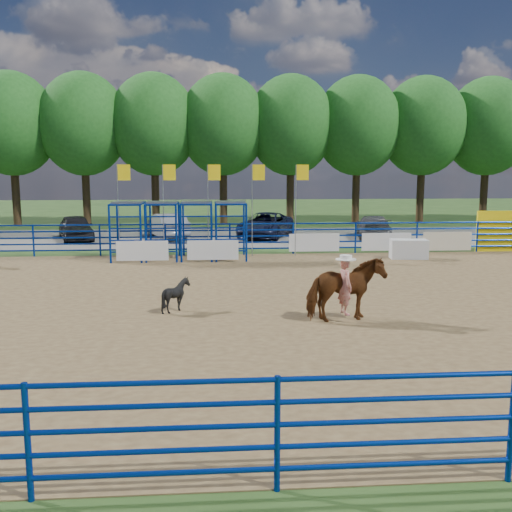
{
  "coord_description": "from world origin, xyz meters",
  "views": [
    {
      "loc": [
        -0.75,
        -16.57,
        3.98
      ],
      "look_at": [
        0.56,
        1.0,
        1.3
      ],
      "focal_mm": 40.0,
      "sensor_mm": 36.0,
      "label": 1
    }
  ],
  "objects_px": {
    "car_d": "(373,227)",
    "horse_and_rider": "(345,286)",
    "announcer_table": "(409,249)",
    "car_a": "(76,227)",
    "car_c": "(265,225)",
    "calf": "(176,295)",
    "car_b": "(168,226)"
  },
  "relations": [
    {
      "from": "car_b",
      "to": "car_d",
      "type": "distance_m",
      "value": 12.02
    },
    {
      "from": "announcer_table",
      "to": "car_d",
      "type": "height_order",
      "value": "car_d"
    },
    {
      "from": "announcer_table",
      "to": "car_c",
      "type": "distance_m",
      "value": 10.4
    },
    {
      "from": "car_a",
      "to": "car_c",
      "type": "height_order",
      "value": "car_c"
    },
    {
      "from": "announcer_table",
      "to": "car_c",
      "type": "bearing_deg",
      "value": 122.98
    },
    {
      "from": "car_a",
      "to": "car_c",
      "type": "distance_m",
      "value": 10.88
    },
    {
      "from": "car_a",
      "to": "car_d",
      "type": "distance_m",
      "value": 17.12
    },
    {
      "from": "announcer_table",
      "to": "horse_and_rider",
      "type": "relative_size",
      "value": 0.65
    },
    {
      "from": "announcer_table",
      "to": "calf",
      "type": "relative_size",
      "value": 1.72
    },
    {
      "from": "announcer_table",
      "to": "horse_and_rider",
      "type": "xyz_separation_m",
      "value": [
        -5.29,
        -10.29,
        0.5
      ]
    },
    {
      "from": "horse_and_rider",
      "to": "car_b",
      "type": "distance_m",
      "value": 19.96
    },
    {
      "from": "car_a",
      "to": "car_b",
      "type": "relative_size",
      "value": 0.95
    },
    {
      "from": "announcer_table",
      "to": "car_b",
      "type": "bearing_deg",
      "value": 142.58
    },
    {
      "from": "horse_and_rider",
      "to": "car_a",
      "type": "relative_size",
      "value": 0.6
    },
    {
      "from": "announcer_table",
      "to": "horse_and_rider",
      "type": "bearing_deg",
      "value": -117.22
    },
    {
      "from": "car_c",
      "to": "horse_and_rider",
      "type": "bearing_deg",
      "value": -67.47
    },
    {
      "from": "car_c",
      "to": "car_d",
      "type": "height_order",
      "value": "car_c"
    },
    {
      "from": "car_b",
      "to": "announcer_table",
      "type": "bearing_deg",
      "value": 123.46
    },
    {
      "from": "calf",
      "to": "car_b",
      "type": "bearing_deg",
      "value": -0.15
    },
    {
      "from": "calf",
      "to": "car_a",
      "type": "relative_size",
      "value": 0.22
    },
    {
      "from": "horse_and_rider",
      "to": "car_c",
      "type": "xyz_separation_m",
      "value": [
        -0.37,
        19.0,
        -0.22
      ]
    },
    {
      "from": "announcer_table",
      "to": "car_c",
      "type": "xyz_separation_m",
      "value": [
        -5.66,
        8.72,
        0.28
      ]
    },
    {
      "from": "announcer_table",
      "to": "car_b",
      "type": "relative_size",
      "value": 0.37
    },
    {
      "from": "horse_and_rider",
      "to": "car_b",
      "type": "xyz_separation_m",
      "value": [
        -6.1,
        19.0,
        -0.22
      ]
    },
    {
      "from": "horse_and_rider",
      "to": "car_d",
      "type": "distance_m",
      "value": 19.15
    },
    {
      "from": "car_d",
      "to": "horse_and_rider",
      "type": "bearing_deg",
      "value": 82.32
    },
    {
      "from": "horse_and_rider",
      "to": "calf",
      "type": "relative_size",
      "value": 2.67
    },
    {
      "from": "calf",
      "to": "car_c",
      "type": "bearing_deg",
      "value": -18.58
    },
    {
      "from": "car_c",
      "to": "car_b",
      "type": "bearing_deg",
      "value": -158.58
    },
    {
      "from": "calf",
      "to": "car_d",
      "type": "bearing_deg",
      "value": -37.07
    },
    {
      "from": "car_b",
      "to": "car_d",
      "type": "bearing_deg",
      "value": 157.13
    },
    {
      "from": "announcer_table",
      "to": "car_c",
      "type": "height_order",
      "value": "car_c"
    }
  ]
}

